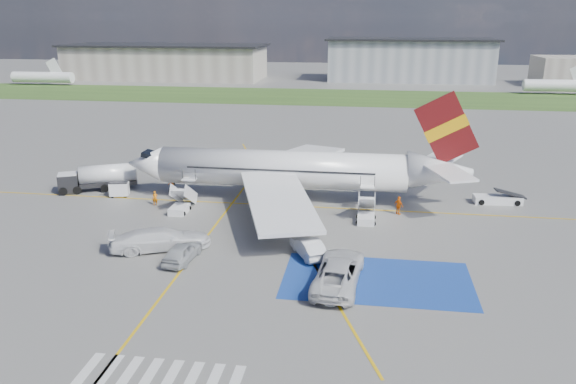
# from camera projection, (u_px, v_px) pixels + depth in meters

# --- Properties ---
(ground) EXTENTS (400.00, 400.00, 0.00)m
(ground) POSITION_uv_depth(u_px,v_px,m) (256.00, 251.00, 46.98)
(ground) COLOR #60605E
(ground) RESTS_ON ground
(grass_strip) EXTENTS (400.00, 30.00, 0.01)m
(grass_strip) POSITION_uv_depth(u_px,v_px,m) (334.00, 97.00, 136.66)
(grass_strip) COLOR #2D4C1E
(grass_strip) RESTS_ON ground
(taxiway_line_main) EXTENTS (120.00, 0.20, 0.01)m
(taxiway_line_main) POSITION_uv_depth(u_px,v_px,m) (279.00, 205.00, 58.31)
(taxiway_line_main) COLOR gold
(taxiway_line_main) RESTS_ON ground
(taxiway_line_cross) EXTENTS (0.20, 60.00, 0.01)m
(taxiway_line_cross) POSITION_uv_depth(u_px,v_px,m) (155.00, 305.00, 38.23)
(taxiway_line_cross) COLOR gold
(taxiway_line_cross) RESTS_ON ground
(taxiway_line_diag) EXTENTS (20.71, 56.45, 0.01)m
(taxiway_line_diag) POSITION_uv_depth(u_px,v_px,m) (279.00, 205.00, 58.31)
(taxiway_line_diag) COLOR gold
(taxiway_line_diag) RESTS_ON ground
(staging_box) EXTENTS (14.00, 8.00, 0.01)m
(staging_box) POSITION_uv_depth(u_px,v_px,m) (377.00, 280.00, 41.81)
(staging_box) COLOR navy
(staging_box) RESTS_ON ground
(crosswalk) EXTENTS (9.00, 4.00, 0.01)m
(crosswalk) POSITION_uv_depth(u_px,v_px,m) (157.00, 381.00, 30.24)
(crosswalk) COLOR silver
(crosswalk) RESTS_ON ground
(terminal_west) EXTENTS (60.00, 22.00, 10.00)m
(terminal_west) POSITION_uv_depth(u_px,v_px,m) (166.00, 62.00, 175.84)
(terminal_west) COLOR gray
(terminal_west) RESTS_ON ground
(terminal_centre) EXTENTS (48.00, 18.00, 12.00)m
(terminal_centre) POSITION_uv_depth(u_px,v_px,m) (409.00, 60.00, 169.84)
(terminal_centre) COLOR gray
(terminal_centre) RESTS_ON ground
(airliner) EXTENTS (36.81, 32.95, 11.92)m
(airliner) POSITION_uv_depth(u_px,v_px,m) (296.00, 170.00, 58.97)
(airliner) COLOR white
(airliner) RESTS_ON ground
(airstairs_fwd) EXTENTS (1.90, 5.20, 3.60)m
(airstairs_fwd) POSITION_uv_depth(u_px,v_px,m) (181.00, 206.00, 56.33)
(airstairs_fwd) COLOR white
(airstairs_fwd) RESTS_ON ground
(airstairs_aft) EXTENTS (1.90, 5.20, 3.60)m
(airstairs_aft) POSITION_uv_depth(u_px,v_px,m) (366.00, 215.00, 53.76)
(airstairs_aft) COLOR white
(airstairs_aft) RESTS_ON ground
(fuel_tanker) EXTENTS (8.53, 5.54, 2.87)m
(fuel_tanker) POSITION_uv_depth(u_px,v_px,m) (99.00, 180.00, 63.17)
(fuel_tanker) COLOR black
(fuel_tanker) RESTS_ON ground
(gpu_cart) EXTENTS (2.22, 1.69, 1.65)m
(gpu_cart) POSITION_uv_depth(u_px,v_px,m) (119.00, 190.00, 61.03)
(gpu_cart) COLOR white
(gpu_cart) RESTS_ON ground
(belt_loader) EXTENTS (5.31, 2.23, 1.56)m
(belt_loader) POSITION_uv_depth(u_px,v_px,m) (498.00, 200.00, 58.89)
(belt_loader) COLOR white
(belt_loader) RESTS_ON ground
(car_silver_a) EXTENTS (2.27, 4.73, 1.56)m
(car_silver_a) POSITION_uv_depth(u_px,v_px,m) (182.00, 252.00, 44.80)
(car_silver_a) COLOR #A7AAAE
(car_silver_a) RESTS_ON ground
(car_silver_b) EXTENTS (3.63, 4.87, 1.53)m
(car_silver_b) POSITION_uv_depth(u_px,v_px,m) (308.00, 247.00, 45.86)
(car_silver_b) COLOR silver
(car_silver_b) RESTS_ON ground
(van_white_a) EXTENTS (3.64, 6.93, 2.51)m
(van_white_a) POSITION_uv_depth(u_px,v_px,m) (339.00, 267.00, 41.06)
(van_white_a) COLOR silver
(van_white_a) RESTS_ON ground
(van_white_b) EXTENTS (6.73, 4.76, 2.44)m
(van_white_b) POSITION_uv_depth(u_px,v_px,m) (160.00, 236.00, 47.02)
(van_white_b) COLOR silver
(van_white_b) RESTS_ON ground
(crew_fwd) EXTENTS (0.61, 0.45, 1.53)m
(crew_fwd) POSITION_uv_depth(u_px,v_px,m) (155.00, 198.00, 58.16)
(crew_fwd) COLOR orange
(crew_fwd) RESTS_ON ground
(crew_nose) EXTENTS (0.89, 1.03, 1.82)m
(crew_nose) POSITION_uv_depth(u_px,v_px,m) (171.00, 184.00, 62.54)
(crew_nose) COLOR orange
(crew_nose) RESTS_ON ground
(crew_aft) EXTENTS (1.09, 1.10, 1.86)m
(crew_aft) POSITION_uv_depth(u_px,v_px,m) (399.00, 206.00, 55.39)
(crew_aft) COLOR orange
(crew_aft) RESTS_ON ground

